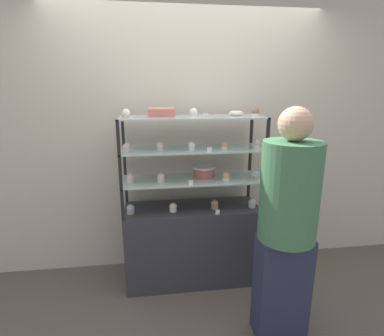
% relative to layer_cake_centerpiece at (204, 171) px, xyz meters
% --- Properties ---
extents(ground_plane, '(20.00, 20.00, 0.00)m').
position_rel_layer_cake_centerpiece_xyz_m(ground_plane, '(-0.11, -0.04, -1.06)').
color(ground_plane, brown).
extents(back_wall, '(8.00, 0.05, 2.60)m').
position_rel_layer_cake_centerpiece_xyz_m(back_wall, '(-0.11, 0.32, 0.24)').
color(back_wall, beige).
rests_on(back_wall, ground_plane).
extents(display_base, '(1.22, 0.43, 0.73)m').
position_rel_layer_cake_centerpiece_xyz_m(display_base, '(-0.11, -0.04, -0.69)').
color(display_base, '#333338').
rests_on(display_base, ground_plane).
extents(display_riser_lower, '(1.22, 0.43, 0.27)m').
position_rel_layer_cake_centerpiece_xyz_m(display_riser_lower, '(-0.11, -0.04, -0.07)').
color(display_riser_lower, black).
rests_on(display_riser_lower, display_base).
extents(display_riser_middle, '(1.22, 0.43, 0.27)m').
position_rel_layer_cake_centerpiece_xyz_m(display_riser_middle, '(-0.11, -0.04, 0.21)').
color(display_riser_middle, black).
rests_on(display_riser_middle, display_riser_lower).
extents(display_riser_upper, '(1.22, 0.43, 0.27)m').
position_rel_layer_cake_centerpiece_xyz_m(display_riser_upper, '(-0.11, -0.04, 0.48)').
color(display_riser_upper, black).
rests_on(display_riser_upper, display_riser_middle).
extents(layer_cake_centerpiece, '(0.20, 0.20, 0.10)m').
position_rel_layer_cake_centerpiece_xyz_m(layer_cake_centerpiece, '(0.00, 0.00, 0.00)').
color(layer_cake_centerpiece, '#C66660').
rests_on(layer_cake_centerpiece, display_riser_lower).
extents(sheet_cake_frosted, '(0.22, 0.17, 0.07)m').
position_rel_layer_cake_centerpiece_xyz_m(sheet_cake_frosted, '(-0.37, 0.00, 0.53)').
color(sheet_cake_frosted, '#C66660').
rests_on(sheet_cake_frosted, display_riser_upper).
extents(cupcake_0, '(0.07, 0.07, 0.08)m').
position_rel_layer_cake_centerpiece_xyz_m(cupcake_0, '(-0.66, -0.11, -0.28)').
color(cupcake_0, '#CCB28C').
rests_on(cupcake_0, display_base).
extents(cupcake_1, '(0.07, 0.07, 0.08)m').
position_rel_layer_cake_centerpiece_xyz_m(cupcake_1, '(-0.29, -0.12, -0.28)').
color(cupcake_1, white).
rests_on(cupcake_1, display_base).
extents(cupcake_2, '(0.07, 0.07, 0.08)m').
position_rel_layer_cake_centerpiece_xyz_m(cupcake_2, '(0.08, -0.10, -0.28)').
color(cupcake_2, '#CCB28C').
rests_on(cupcake_2, display_base).
extents(cupcake_3, '(0.07, 0.07, 0.08)m').
position_rel_layer_cake_centerpiece_xyz_m(cupcake_3, '(0.42, -0.12, -0.28)').
color(cupcake_3, white).
rests_on(cupcake_3, display_base).
extents(price_tag_0, '(0.04, 0.00, 0.04)m').
position_rel_layer_cake_centerpiece_xyz_m(price_tag_0, '(0.08, -0.24, -0.30)').
color(price_tag_0, white).
rests_on(price_tag_0, display_base).
extents(cupcake_4, '(0.06, 0.06, 0.08)m').
position_rel_layer_cake_centerpiece_xyz_m(cupcake_4, '(-0.64, -0.08, -0.01)').
color(cupcake_4, beige).
rests_on(cupcake_4, display_riser_lower).
extents(cupcake_5, '(0.06, 0.06, 0.08)m').
position_rel_layer_cake_centerpiece_xyz_m(cupcake_5, '(-0.39, -0.11, -0.01)').
color(cupcake_5, white).
rests_on(cupcake_5, display_riser_lower).
extents(cupcake_6, '(0.06, 0.06, 0.08)m').
position_rel_layer_cake_centerpiece_xyz_m(cupcake_6, '(0.17, -0.15, -0.01)').
color(cupcake_6, beige).
rests_on(cupcake_6, display_riser_lower).
extents(cupcake_7, '(0.06, 0.06, 0.08)m').
position_rel_layer_cake_centerpiece_xyz_m(cupcake_7, '(0.44, -0.15, -0.01)').
color(cupcake_7, '#CCB28C').
rests_on(cupcake_7, display_riser_lower).
extents(price_tag_1, '(0.04, 0.00, 0.04)m').
position_rel_layer_cake_centerpiece_xyz_m(price_tag_1, '(-0.15, -0.24, -0.03)').
color(price_tag_1, white).
rests_on(price_tag_1, display_riser_lower).
extents(cupcake_8, '(0.06, 0.06, 0.07)m').
position_rel_layer_cake_centerpiece_xyz_m(cupcake_8, '(-0.66, -0.12, 0.26)').
color(cupcake_8, beige).
rests_on(cupcake_8, display_riser_middle).
extents(cupcake_9, '(0.06, 0.06, 0.07)m').
position_rel_layer_cake_centerpiece_xyz_m(cupcake_9, '(-0.39, -0.10, 0.26)').
color(cupcake_9, beige).
rests_on(cupcake_9, display_riser_middle).
extents(cupcake_10, '(0.06, 0.06, 0.07)m').
position_rel_layer_cake_centerpiece_xyz_m(cupcake_10, '(-0.13, -0.13, 0.26)').
color(cupcake_10, white).
rests_on(cupcake_10, display_riser_middle).
extents(cupcake_11, '(0.06, 0.06, 0.07)m').
position_rel_layer_cake_centerpiece_xyz_m(cupcake_11, '(0.15, -0.12, 0.26)').
color(cupcake_11, white).
rests_on(cupcake_11, display_riser_middle).
extents(cupcake_12, '(0.06, 0.06, 0.07)m').
position_rel_layer_cake_centerpiece_xyz_m(cupcake_12, '(0.45, -0.08, 0.26)').
color(cupcake_12, white).
rests_on(cupcake_12, display_riser_middle).
extents(price_tag_2, '(0.04, 0.00, 0.04)m').
position_rel_layer_cake_centerpiece_xyz_m(price_tag_2, '(0.00, -0.24, 0.25)').
color(price_tag_2, white).
rests_on(price_tag_2, display_riser_middle).
extents(cupcake_13, '(0.06, 0.06, 0.07)m').
position_rel_layer_cake_centerpiece_xyz_m(cupcake_13, '(-0.65, -0.14, 0.53)').
color(cupcake_13, '#CCB28C').
rests_on(cupcake_13, display_riser_upper).
extents(cupcake_14, '(0.06, 0.06, 0.07)m').
position_rel_layer_cake_centerpiece_xyz_m(cupcake_14, '(-0.11, -0.10, 0.53)').
color(cupcake_14, beige).
rests_on(cupcake_14, display_riser_upper).
extents(cupcake_15, '(0.06, 0.06, 0.07)m').
position_rel_layer_cake_centerpiece_xyz_m(cupcake_15, '(0.42, -0.09, 0.53)').
color(cupcake_15, beige).
rests_on(cupcake_15, display_riser_upper).
extents(price_tag_3, '(0.04, 0.00, 0.04)m').
position_rel_layer_cake_centerpiece_xyz_m(price_tag_3, '(-0.04, -0.24, 0.52)').
color(price_tag_3, white).
rests_on(price_tag_3, display_riser_upper).
extents(donut_glazed, '(0.12, 0.12, 0.04)m').
position_rel_layer_cake_centerpiece_xyz_m(donut_glazed, '(0.28, 0.01, 0.52)').
color(donut_glazed, '#EFE5CC').
rests_on(donut_glazed, display_riser_upper).
extents(customer_figure, '(0.39, 0.39, 1.67)m').
position_rel_layer_cake_centerpiece_xyz_m(customer_figure, '(0.44, -0.79, -0.16)').
color(customer_figure, '#282D47').
rests_on(customer_figure, ground_plane).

